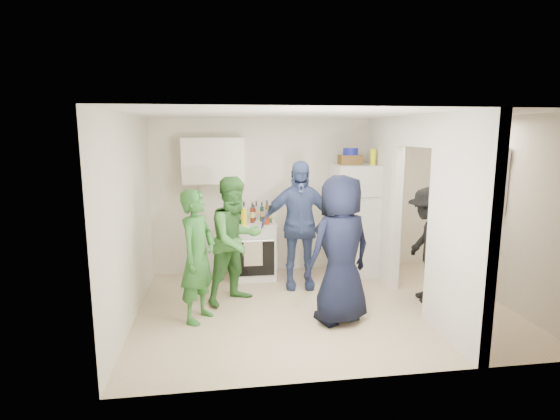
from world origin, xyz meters
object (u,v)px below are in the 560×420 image
(yellow_cup_stack_top, at_px, (373,157))
(blue_bowl, at_px, (350,152))
(wicker_basket, at_px, (350,160))
(fridge, at_px, (355,220))
(person_denim, at_px, (299,225))
(stove, at_px, (251,250))
(person_nook, at_px, (427,245))
(person_navy, at_px, (340,250))
(person_green_left, at_px, (198,256))
(person_green_center, at_px, (236,240))

(yellow_cup_stack_top, bearing_deg, blue_bowl, 154.89)
(wicker_basket, relative_size, blue_bowl, 1.46)
(fridge, relative_size, person_denim, 0.94)
(stove, bearing_deg, person_nook, -29.70)
(blue_bowl, height_order, person_denim, blue_bowl)
(fridge, xyz_separation_m, person_navy, (-0.76, -1.77, 0.01))
(person_green_left, bearing_deg, wicker_basket, -28.32)
(fridge, height_order, yellow_cup_stack_top, yellow_cup_stack_top)
(person_green_center, xyz_separation_m, person_nook, (2.57, -0.32, -0.08))
(stove, height_order, person_denim, person_denim)
(wicker_basket, bearing_deg, person_green_center, -151.76)
(yellow_cup_stack_top, relative_size, person_green_center, 0.15)
(blue_bowl, relative_size, person_navy, 0.13)
(stove, xyz_separation_m, person_navy, (0.93, -1.80, 0.45))
(fridge, bearing_deg, person_navy, -113.17)
(person_denim, relative_size, person_nook, 1.21)
(person_denim, bearing_deg, person_navy, -73.02)
(wicker_basket, distance_m, blue_bowl, 0.13)
(person_green_left, distance_m, person_nook, 3.06)
(fridge, bearing_deg, wicker_basket, 153.43)
(person_green_left, xyz_separation_m, person_navy, (1.69, -0.28, 0.09))
(person_denim, bearing_deg, wicker_basket, 35.79)
(fridge, xyz_separation_m, person_green_center, (-1.97, -0.95, -0.03))
(person_green_left, relative_size, person_denim, 0.86)
(blue_bowl, xyz_separation_m, person_nook, (0.70, -1.33, -1.20))
(fridge, bearing_deg, person_green_left, -148.65)
(fridge, relative_size, wicker_basket, 5.07)
(person_denim, height_order, person_navy, person_denim)
(wicker_basket, bearing_deg, stove, -179.28)
(blue_bowl, distance_m, person_green_left, 3.05)
(blue_bowl, height_order, person_green_center, blue_bowl)
(wicker_basket, bearing_deg, person_denim, -148.98)
(person_nook, bearing_deg, blue_bowl, -144.08)
(person_navy, bearing_deg, blue_bowl, -131.70)
(fridge, distance_m, yellow_cup_stack_top, 1.04)
(yellow_cup_stack_top, height_order, person_navy, yellow_cup_stack_top)
(blue_bowl, height_order, person_green_left, blue_bowl)
(person_green_center, bearing_deg, wicker_basket, -6.68)
(person_green_left, bearing_deg, stove, 1.74)
(stove, height_order, person_nook, person_nook)
(wicker_basket, height_order, person_navy, wicker_basket)
(stove, xyz_separation_m, person_denim, (0.66, -0.54, 0.49))
(wicker_basket, height_order, person_nook, wicker_basket)
(stove, bearing_deg, wicker_basket, 0.72)
(person_green_left, relative_size, person_green_center, 0.95)
(stove, bearing_deg, fridge, -1.02)
(stove, height_order, wicker_basket, wicker_basket)
(yellow_cup_stack_top, relative_size, person_nook, 0.16)
(stove, bearing_deg, person_denim, -39.43)
(wicker_basket, relative_size, person_green_center, 0.20)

